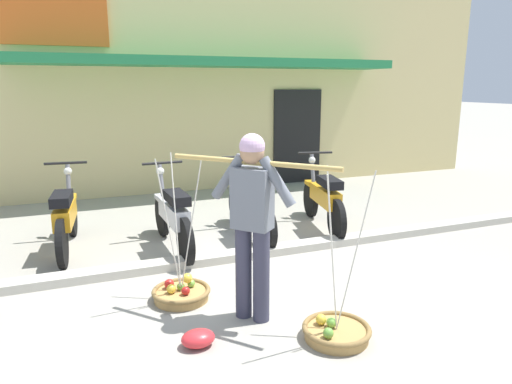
% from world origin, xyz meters
% --- Properties ---
extents(ground_plane, '(90.00, 90.00, 0.00)m').
position_xyz_m(ground_plane, '(0.00, 0.00, 0.00)').
color(ground_plane, '#9E998C').
extents(sidewalk_curb, '(20.00, 0.24, 0.10)m').
position_xyz_m(sidewalk_curb, '(0.00, 0.70, 0.05)').
color(sidewalk_curb, '#BAB4A5').
rests_on(sidewalk_curb, ground).
extents(fruit_vendor, '(1.09, 1.23, 1.70)m').
position_xyz_m(fruit_vendor, '(-0.34, -0.75, 0.98)').
color(fruit_vendor, '#38384C').
rests_on(fruit_vendor, ground).
extents(fruit_basket_left_side, '(0.58, 0.58, 1.45)m').
position_xyz_m(fruit_basket_left_side, '(-0.87, -0.15, 0.08)').
color(fruit_basket_left_side, '#B2894C').
rests_on(fruit_basket_left_side, ground).
extents(fruit_basket_right_side, '(0.58, 0.58, 1.45)m').
position_xyz_m(fruit_basket_right_side, '(0.18, -1.35, 0.08)').
color(fruit_basket_right_side, '#B2894C').
rests_on(fruit_basket_right_side, ground).
extents(motorcycle_nearest_shop, '(0.54, 1.82, 1.09)m').
position_xyz_m(motorcycle_nearest_shop, '(-1.91, 1.78, 0.45)').
color(motorcycle_nearest_shop, black).
rests_on(motorcycle_nearest_shop, ground).
extents(motorcycle_second_in_row, '(0.54, 1.82, 1.09)m').
position_xyz_m(motorcycle_second_in_row, '(-0.63, 1.32, 0.45)').
color(motorcycle_second_in_row, black).
rests_on(motorcycle_second_in_row, ground).
extents(motorcycle_third_in_row, '(0.54, 1.82, 1.09)m').
position_xyz_m(motorcycle_third_in_row, '(0.49, 1.45, 0.45)').
color(motorcycle_third_in_row, black).
rests_on(motorcycle_third_in_row, ground).
extents(motorcycle_end_of_row, '(0.58, 1.80, 1.09)m').
position_xyz_m(motorcycle_end_of_row, '(1.63, 1.42, 0.45)').
color(motorcycle_end_of_row, black).
rests_on(motorcycle_end_of_row, ground).
extents(storefront_building, '(13.00, 6.00, 4.20)m').
position_xyz_m(storefront_building, '(0.82, 7.12, 2.10)').
color(storefront_building, '#DBC684').
rests_on(storefront_building, ground).
extents(plastic_litter_bag, '(0.28, 0.22, 0.14)m').
position_xyz_m(plastic_litter_bag, '(-0.93, -1.04, 0.07)').
color(plastic_litter_bag, red).
rests_on(plastic_litter_bag, ground).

